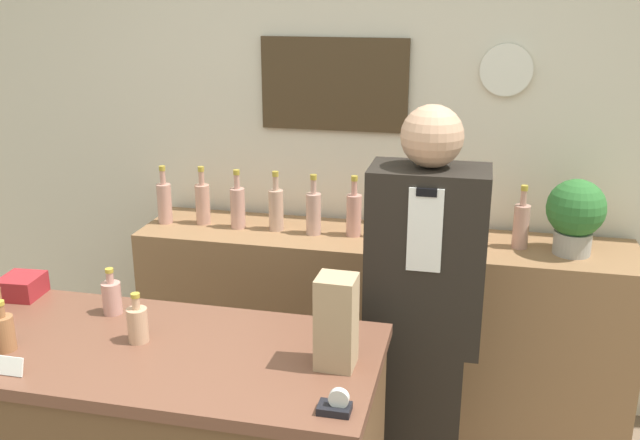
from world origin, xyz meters
TOP-DOWN VIEW (x-y plane):
  - back_wall at (0.00, 2.00)m, footprint 5.20×0.09m
  - back_shelf at (0.16, 1.70)m, footprint 2.32×0.47m
  - shopkeeper at (0.42, 1.03)m, footprint 0.43×0.27m
  - potted_plant at (1.00, 1.68)m, footprint 0.25×0.25m
  - paper_bag at (0.20, 0.44)m, footprint 0.12×0.11m
  - tape_dispenser at (0.25, 0.20)m, footprint 0.09×0.06m
  - price_card_right at (-0.73, 0.18)m, footprint 0.09×0.02m
  - gift_box at (-1.03, 0.68)m, footprint 0.15×0.15m
  - counter_bottle_1 at (-0.84, 0.31)m, footprint 0.07×0.07m
  - counter_bottle_2 at (-0.64, 0.62)m, footprint 0.07×0.07m
  - counter_bottle_3 at (-0.45, 0.45)m, footprint 0.07×0.07m
  - shelf_bottle_0 at (-0.92, 1.68)m, footprint 0.07×0.07m
  - shelf_bottle_1 at (-0.73, 1.71)m, footprint 0.07×0.07m
  - shelf_bottle_2 at (-0.54, 1.69)m, footprint 0.07×0.07m
  - shelf_bottle_3 at (-0.35, 1.70)m, footprint 0.07×0.07m
  - shelf_bottle_4 at (-0.16, 1.68)m, footprint 0.07×0.07m
  - shelf_bottle_5 at (0.02, 1.70)m, footprint 0.07×0.07m
  - shelf_bottle_6 at (0.21, 1.71)m, footprint 0.07×0.07m
  - shelf_bottle_7 at (0.40, 1.69)m, footprint 0.07×0.07m
  - shelf_bottle_8 at (0.59, 1.70)m, footprint 0.07×0.07m
  - shelf_bottle_9 at (0.78, 1.71)m, footprint 0.07×0.07m

SIDE VIEW (x-z plane):
  - back_shelf at x=0.16m, z-range 0.00..0.95m
  - shopkeeper at x=0.42m, z-range 0.00..1.68m
  - tape_dispenser at x=0.25m, z-range 0.96..1.04m
  - price_card_right at x=-0.73m, z-range 0.98..1.03m
  - gift_box at x=-1.03m, z-range 0.98..1.05m
  - counter_bottle_1 at x=-0.84m, z-range 0.96..1.12m
  - counter_bottle_2 at x=-0.64m, z-range 0.96..1.12m
  - counter_bottle_3 at x=-0.45m, z-range 0.96..1.12m
  - shelf_bottle_0 at x=-0.92m, z-range 0.91..1.20m
  - shelf_bottle_1 at x=-0.73m, z-range 0.91..1.20m
  - shelf_bottle_2 at x=-0.54m, z-range 0.91..1.20m
  - shelf_bottle_3 at x=-0.35m, z-range 0.91..1.20m
  - shelf_bottle_4 at x=-0.16m, z-range 0.91..1.20m
  - shelf_bottle_5 at x=0.02m, z-range 0.91..1.20m
  - shelf_bottle_6 at x=0.21m, z-range 0.91..1.20m
  - shelf_bottle_7 at x=0.40m, z-range 0.91..1.20m
  - shelf_bottle_8 at x=0.59m, z-range 0.91..1.20m
  - shelf_bottle_9 at x=0.78m, z-range 0.91..1.20m
  - paper_bag at x=0.20m, z-range 0.98..1.26m
  - potted_plant at x=1.00m, z-range 0.97..1.30m
  - back_wall at x=0.00m, z-range 0.00..2.70m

